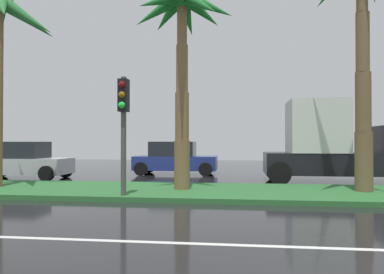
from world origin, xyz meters
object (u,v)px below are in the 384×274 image
Objects in this scene: palm_tree_centre_left at (183,25)px; car_in_traffic_second at (175,159)px; traffic_signal_median_left at (123,114)px; box_truck_lead at (340,146)px; car_in_traffic_leading at (22,161)px.

palm_tree_centre_left is 8.57m from car_in_traffic_second.
palm_tree_centre_left is 2.00× the size of traffic_signal_median_left.
palm_tree_centre_left is 3.91m from traffic_signal_median_left.
traffic_signal_median_left is at bearing -143.18° from box_truck_lead.
traffic_signal_median_left is 9.54m from box_truck_lead.
car_in_traffic_leading is 7.36m from car_in_traffic_second.
traffic_signal_median_left reaches higher than car_in_traffic_second.
box_truck_lead is at bearing 32.31° from palm_tree_centre_left.
car_in_traffic_leading is (-8.10, 3.73, -4.86)m from palm_tree_centre_left.
box_truck_lead is (14.21, 0.14, 0.72)m from car_in_traffic_leading.
car_in_traffic_second is at bearing 25.63° from car_in_traffic_leading.
car_in_traffic_leading is at bearing 139.99° from traffic_signal_median_left.
traffic_signal_median_left is at bearing -129.20° from palm_tree_centre_left.
box_truck_lead is at bearing 0.56° from car_in_traffic_leading.
box_truck_lead is (7.57, -3.05, 0.72)m from car_in_traffic_second.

